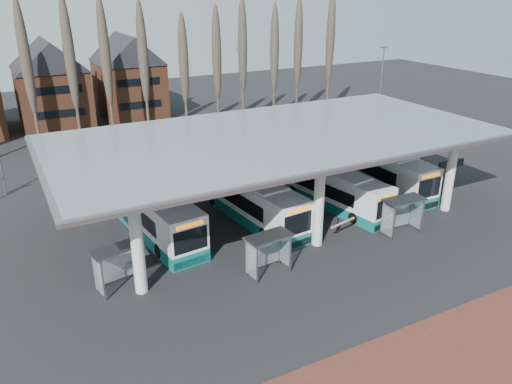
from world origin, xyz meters
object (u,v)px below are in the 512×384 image
bus_2 (330,188)px  shelter_0 (117,259)px  bus_1 (248,198)px  shelter_2 (402,208)px  bus_3 (375,168)px  shelter_1 (267,245)px  bus_0 (150,210)px

bus_2 → shelter_0: size_ratio=3.65×
bus_1 → bus_2: bearing=-14.3°
bus_1 → shelter_0: bearing=-160.7°
bus_1 → shelter_2: (8.09, -7.47, 0.43)m
shelter_0 → bus_3: bearing=2.5°
bus_3 → shelter_2: (-4.60, -8.13, 0.38)m
bus_2 → shelter_2: (1.34, -6.46, 0.55)m
bus_2 → bus_3: (5.95, 1.67, 0.17)m
shelter_0 → shelter_2: (18.96, -2.37, 0.07)m
shelter_1 → shelter_2: bearing=-4.6°
bus_0 → bus_2: bus_0 is taller
bus_3 → shelter_1: size_ratio=4.16×
bus_1 → shelter_1: 8.12m
bus_1 → bus_0: bearing=164.4°
bus_1 → bus_3: 12.71m
shelter_0 → bus_2: bearing=1.8°
bus_0 → shelter_2: bearing=-36.1°
bus_2 → bus_3: bus_3 is taller
shelter_1 → bus_0: bearing=110.9°
shelter_0 → shelter_2: size_ratio=1.02×
bus_2 → bus_3: 6.18m
bus_1 → shelter_0: (-10.87, -5.10, 0.36)m
bus_1 → bus_2: (6.75, -1.01, -0.13)m
bus_1 → shelter_1: bearing=-114.7°
shelter_2 → bus_2: bearing=104.4°
bus_0 → shelter_1: size_ratio=4.23×
bus_1 → bus_3: bearing=-2.9°
bus_1 → bus_3: size_ratio=0.99×
bus_1 → shelter_2: size_ratio=4.02×
bus_2 → bus_1: bearing=162.0°
bus_3 → bus_0: bearing=178.3°
bus_1 → bus_2: 6.82m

